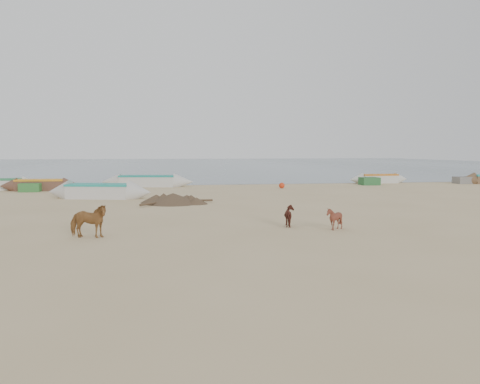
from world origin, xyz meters
The scene contains 9 objects.
ground centered at (0.00, 0.00, 0.00)m, with size 140.00×140.00×0.00m, color tan.
sea centered at (0.00, 82.00, 0.01)m, with size 160.00×160.00×0.00m, color slate.
cow_adult centered at (-6.02, -1.19, 0.57)m, with size 0.62×1.36×1.15m, color brown.
calf_front centered at (2.69, -1.05, 0.42)m, with size 0.68×0.77×0.85m, color #602B1E.
calf_right centered at (1.33, 0.02, 0.40)m, with size 0.80×0.69×0.81m, color #51231A.
near_canoe centered at (-7.35, 12.09, 0.45)m, with size 6.40×1.48×0.89m, color beige, non-canonical shape.
debris_pile centered at (-2.98, 8.67, 0.28)m, with size 3.10×3.10×0.57m, color brown.
waterline_canoes centered at (-3.36, 20.06, 0.42)m, with size 59.41×4.49×0.92m.
beach_clutter centered at (4.60, 19.75, 0.30)m, with size 43.61×5.66×0.64m.
Camera 1 is at (-3.54, -17.30, 2.94)m, focal length 35.00 mm.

